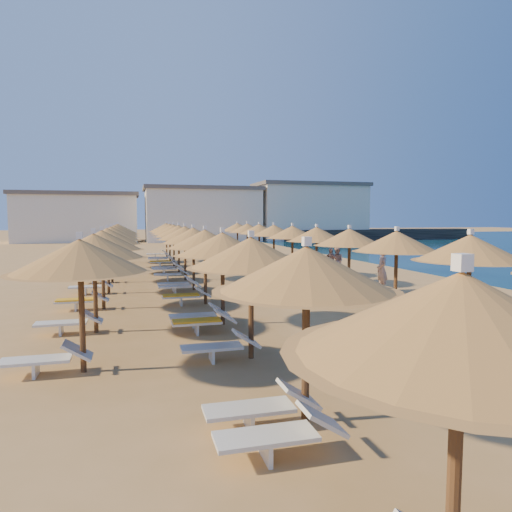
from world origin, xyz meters
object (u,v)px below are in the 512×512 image
object	(u,v)px
parasol_row_east	(317,235)
beachgoer_a	(382,270)
beachgoer_c	(331,262)
beachgoer_b	(337,261)
jetty	(378,234)
parasol_row_west	(193,237)

from	to	relation	value
parasol_row_east	beachgoer_a	distance (m)	3.47
beachgoer_a	beachgoer_c	xyz separation A→B (m)	(0.08, 5.45, -0.17)
beachgoer_a	beachgoer_b	bearing A→B (deg)	-174.85
beachgoer_b	beachgoer_c	size ratio (longest dim) A/B	1.00
beachgoer_b	beachgoer_c	distance (m)	0.67
jetty	beachgoer_c	xyz separation A→B (m)	(-24.04, -36.78, 0.01)
parasol_row_west	jetty	bearing A→B (deg)	51.28
parasol_row_east	beachgoer_c	bearing A→B (deg)	55.13
parasol_row_west	beachgoer_c	xyz separation A→B (m)	(7.85, 3.00, -1.58)
jetty	beachgoer_a	size ratio (longest dim) A/B	16.02
parasol_row_east	beachgoer_a	xyz separation A→B (m)	(2.01, -2.45, -1.41)
jetty	beachgoer_a	xyz separation A→B (m)	(-24.12, -42.23, 0.19)
beachgoer_a	beachgoer_c	world-z (taller)	beachgoer_a
beachgoer_b	beachgoer_a	size ratio (longest dim) A/B	0.81
beachgoer_b	beachgoer_a	distance (m)	5.85
beachgoer_b	beachgoer_a	world-z (taller)	beachgoer_a
parasol_row_west	parasol_row_east	bearing A→B (deg)	0.00
parasol_row_west	beachgoer_b	size ratio (longest dim) A/B	23.93
beachgoer_c	jetty	bearing A→B (deg)	111.27
parasol_row_east	beachgoer_b	bearing A→B (deg)	51.72
jetty	parasol_row_east	bearing A→B (deg)	-124.13
jetty	parasol_row_east	world-z (taller)	parasol_row_east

